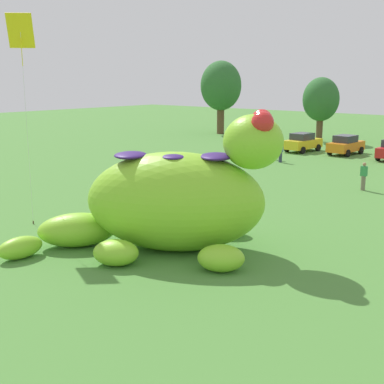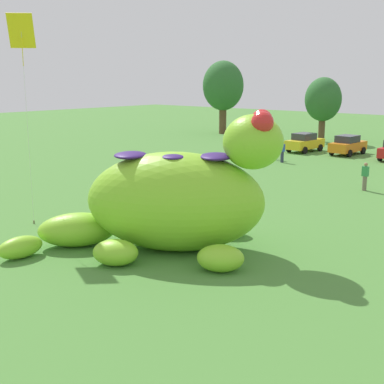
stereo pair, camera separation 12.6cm
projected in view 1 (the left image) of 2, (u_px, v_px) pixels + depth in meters
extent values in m
plane|color=#4C8438|center=(167.00, 239.00, 22.18)|extent=(160.00, 160.00, 0.00)
ellipsoid|color=#8CD12D|center=(175.00, 202.00, 20.47)|extent=(7.74, 6.82, 3.93)
ellipsoid|color=#8CD12D|center=(253.00, 142.00, 19.64)|extent=(3.05, 3.00, 2.07)
sphere|color=red|center=(262.00, 120.00, 20.00)|extent=(0.83, 0.83, 0.83)
sphere|color=red|center=(263.00, 122.00, 18.89)|extent=(0.83, 0.83, 0.83)
ellipsoid|color=navy|center=(216.00, 157.00, 19.91)|extent=(1.93, 2.01, 0.26)
ellipsoid|color=navy|center=(175.00, 156.00, 20.08)|extent=(1.93, 2.01, 0.26)
ellipsoid|color=navy|center=(131.00, 155.00, 20.26)|extent=(1.93, 2.01, 0.26)
ellipsoid|color=#8CD12D|center=(226.00, 224.00, 22.70)|extent=(2.07, 1.94, 0.96)
ellipsoid|color=#8CD12D|center=(221.00, 258.00, 18.46)|extent=(2.07, 1.94, 0.96)
ellipsoid|color=#8CD12D|center=(139.00, 223.00, 22.94)|extent=(2.07, 1.94, 0.96)
ellipsoid|color=#8CD12D|center=(116.00, 253.00, 19.04)|extent=(2.07, 1.94, 0.96)
ellipsoid|color=#8CD12D|center=(77.00, 230.00, 21.16)|extent=(3.11, 3.47, 1.38)
ellipsoid|color=#8CD12D|center=(20.00, 248.00, 19.78)|extent=(0.97, 1.86, 0.84)
cube|color=yellow|center=(303.00, 144.00, 48.31)|extent=(2.04, 4.23, 0.80)
cube|color=#2D333D|center=(302.00, 136.00, 48.05)|extent=(1.65, 2.09, 0.60)
cylinder|color=black|center=(303.00, 146.00, 49.85)|extent=(0.29, 0.66, 0.64)
cylinder|color=black|center=(318.00, 148.00, 48.68)|extent=(0.29, 0.66, 0.64)
cylinder|color=black|center=(287.00, 148.00, 48.11)|extent=(0.29, 0.66, 0.64)
cylinder|color=black|center=(303.00, 150.00, 46.93)|extent=(0.29, 0.66, 0.64)
cube|color=orange|center=(346.00, 146.00, 46.46)|extent=(1.89, 4.18, 0.80)
cube|color=#2D333D|center=(345.00, 139.00, 46.20)|extent=(1.59, 2.04, 0.60)
cylinder|color=black|center=(343.00, 149.00, 48.02)|extent=(0.27, 0.65, 0.64)
cylinder|color=black|center=(361.00, 150.00, 46.88)|extent=(0.27, 0.65, 0.64)
cylinder|color=black|center=(330.00, 151.00, 46.21)|extent=(0.27, 0.65, 0.64)
cylinder|color=black|center=(348.00, 153.00, 45.07)|extent=(0.27, 0.65, 0.64)
cylinder|color=black|center=(378.00, 157.00, 43.04)|extent=(0.25, 0.64, 0.64)
cylinder|color=brown|center=(221.00, 121.00, 63.47)|extent=(0.87, 0.87, 3.06)
ellipsoid|color=#2D662D|center=(221.00, 86.00, 62.56)|extent=(4.89, 4.89, 5.87)
cylinder|color=brown|center=(319.00, 130.00, 55.62)|extent=(0.68, 0.68, 2.38)
ellipsoid|color=#2D662D|center=(321.00, 99.00, 54.92)|extent=(3.81, 3.81, 4.57)
cylinder|color=#726656|center=(363.00, 183.00, 31.75)|extent=(0.26, 0.26, 0.88)
cube|color=#338C4C|center=(364.00, 171.00, 31.59)|extent=(0.38, 0.22, 0.60)
sphere|color=#9E7051|center=(364.00, 164.00, 31.50)|extent=(0.22, 0.22, 0.22)
cylinder|color=black|center=(273.00, 154.00, 43.60)|extent=(0.26, 0.26, 0.88)
cube|color=red|center=(273.00, 146.00, 43.44)|extent=(0.38, 0.22, 0.60)
sphere|color=tan|center=(273.00, 140.00, 43.35)|extent=(0.22, 0.22, 0.22)
cylinder|color=#2D334C|center=(280.00, 157.00, 42.20)|extent=(0.26, 0.26, 0.88)
cube|color=#2D4CA5|center=(281.00, 148.00, 42.04)|extent=(0.38, 0.22, 0.60)
sphere|color=#9E7051|center=(281.00, 143.00, 41.95)|extent=(0.22, 0.22, 0.22)
cylinder|color=brown|center=(33.00, 222.00, 24.52)|extent=(0.06, 0.06, 0.15)
cylinder|color=silver|center=(27.00, 129.00, 23.59)|extent=(0.01, 0.01, 8.56)
cube|color=yellow|center=(20.00, 31.00, 22.67)|extent=(1.13, 1.13, 1.44)
cylinder|color=yellow|center=(22.00, 52.00, 22.86)|extent=(0.03, 0.03, 1.20)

